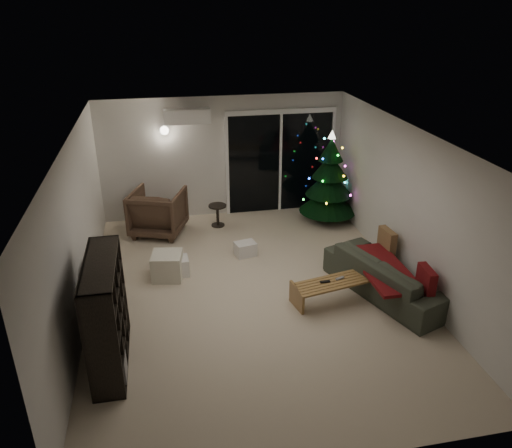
{
  "coord_description": "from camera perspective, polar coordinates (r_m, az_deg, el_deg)",
  "views": [
    {
      "loc": [
        -1.27,
        -6.6,
        4.26
      ],
      "look_at": [
        0.1,
        0.3,
        1.05
      ],
      "focal_mm": 35.0,
      "sensor_mm": 36.0,
      "label": 1
    }
  ],
  "objects": [
    {
      "name": "sofa_throw",
      "position": [
        7.94,
        14.31,
        -4.94
      ],
      "size": [
        0.67,
        1.55,
        0.05
      ],
      "primitive_type": "cube",
      "color": "maroon",
      "rests_on": "sofa"
    },
    {
      "name": "cardboard_box_a",
      "position": [
        8.47,
        -9.14,
        -4.81
      ],
      "size": [
        0.43,
        0.34,
        0.3
      ],
      "primitive_type": "cube",
      "rotation": [
        0.0,
        0.0,
        0.04
      ],
      "color": "white",
      "rests_on": "floor"
    },
    {
      "name": "coffee_table",
      "position": [
        7.69,
        8.88,
        -7.71
      ],
      "size": [
        1.28,
        0.66,
        0.39
      ],
      "primitive_type": null,
      "rotation": [
        0.0,
        0.0,
        0.2
      ],
      "color": "olive",
      "rests_on": "floor"
    },
    {
      "name": "remote_b",
      "position": [
        7.66,
        9.56,
        -6.14
      ],
      "size": [
        0.15,
        0.09,
        0.02
      ],
      "primitive_type": "cube",
      "rotation": [
        0.0,
        0.0,
        0.35
      ],
      "color": "slate",
      "rests_on": "coffee_table"
    },
    {
      "name": "side_table",
      "position": [
        10.13,
        -4.4,
        0.99
      ],
      "size": [
        0.39,
        0.39,
        0.45
      ],
      "primitive_type": "cylinder",
      "rotation": [
        0.0,
        0.0,
        -0.1
      ],
      "color": "black",
      "rests_on": "floor"
    },
    {
      "name": "media_cabinet",
      "position": [
        7.58,
        -17.13,
        -7.62
      ],
      "size": [
        0.73,
        1.23,
        0.72
      ],
      "primitive_type": "cube",
      "rotation": [
        0.0,
        0.0,
        0.27
      ],
      "color": "black",
      "rests_on": "floor"
    },
    {
      "name": "stereo",
      "position": [
        7.37,
        -17.55,
        -4.72
      ],
      "size": [
        0.37,
        0.43,
        0.15
      ],
      "primitive_type": "cube",
      "color": "black",
      "rests_on": "media_cabinet"
    },
    {
      "name": "christmas_tree",
      "position": [
        10.2,
        8.41,
        5.34
      ],
      "size": [
        1.31,
        1.31,
        1.9
      ],
      "primitive_type": "cone",
      "rotation": [
        0.0,
        0.0,
        0.11
      ],
      "color": "black",
      "rests_on": "floor"
    },
    {
      "name": "ottoman",
      "position": [
        8.38,
        -10.09,
        -4.72
      ],
      "size": [
        0.56,
        0.56,
        0.43
      ],
      "primitive_type": "cube",
      "rotation": [
        0.0,
        0.0,
        -0.17
      ],
      "color": "beige",
      "rests_on": "floor"
    },
    {
      "name": "bookshelf",
      "position": [
        6.49,
        -18.28,
        -9.93
      ],
      "size": [
        0.73,
        1.49,
        1.44
      ],
      "primitive_type": null,
      "rotation": [
        0.0,
        0.0,
        0.27
      ],
      "color": "black",
      "rests_on": "floor"
    },
    {
      "name": "room",
      "position": [
        8.88,
        0.76,
        3.12
      ],
      "size": [
        6.5,
        7.51,
        2.6
      ],
      "color": "beige",
      "rests_on": "ground"
    },
    {
      "name": "sofa",
      "position": [
        8.05,
        14.85,
        -5.73
      ],
      "size": [
        1.52,
        2.32,
        0.63
      ],
      "primitive_type": "imported",
      "rotation": [
        0.0,
        0.0,
        1.92
      ],
      "color": "#2F3528",
      "rests_on": "floor"
    },
    {
      "name": "cardboard_box_b",
      "position": [
        8.99,
        -1.22,
        -2.86
      ],
      "size": [
        0.41,
        0.34,
        0.25
      ],
      "primitive_type": "cube",
      "rotation": [
        0.0,
        0.0,
        0.22
      ],
      "color": "white",
      "rests_on": "floor"
    },
    {
      "name": "remote_a",
      "position": [
        7.54,
        7.9,
        -6.54
      ],
      "size": [
        0.15,
        0.05,
        0.02
      ],
      "primitive_type": "cube",
      "color": "black",
      "rests_on": "coffee_table"
    },
    {
      "name": "armchair",
      "position": [
        9.89,
        -11.14,
        1.37
      ],
      "size": [
        1.23,
        1.25,
        0.89
      ],
      "primitive_type": "imported",
      "rotation": [
        0.0,
        0.0,
        2.79
      ],
      "color": "#4C352A",
      "rests_on": "floor"
    },
    {
      "name": "cushion_a",
      "position": [
        8.54,
        14.73,
        -1.92
      ],
      "size": [
        0.16,
        0.42,
        0.41
      ],
      "primitive_type": "cube",
      "rotation": [
        0.0,
        0.0,
        0.09
      ],
      "color": "olive",
      "rests_on": "sofa"
    },
    {
      "name": "cushion_b",
      "position": [
        7.54,
        18.86,
        -6.21
      ],
      "size": [
        0.15,
        0.42,
        0.41
      ],
      "primitive_type": "cube",
      "rotation": [
        0.0,
        0.0,
        -0.07
      ],
      "color": "maroon",
      "rests_on": "sofa"
    },
    {
      "name": "floor_lamp",
      "position": [
        10.41,
        -10.06,
        5.61
      ],
      "size": [
        0.3,
        0.3,
        1.9
      ],
      "primitive_type": "cylinder",
      "color": "black",
      "rests_on": "floor"
    }
  ]
}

